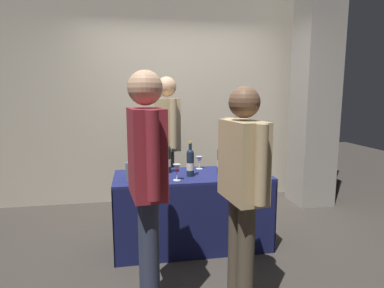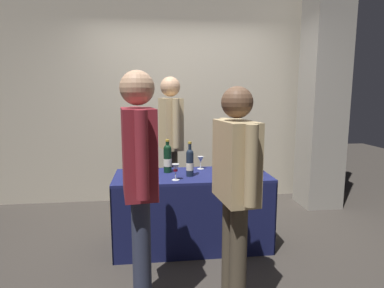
{
  "view_description": "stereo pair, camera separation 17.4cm",
  "coord_description": "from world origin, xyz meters",
  "px_view_note": "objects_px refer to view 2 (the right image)",
  "views": [
    {
      "loc": [
        -0.54,
        -3.02,
        1.51
      ],
      "look_at": [
        0.0,
        0.0,
        1.03
      ],
      "focal_mm": 30.19,
      "sensor_mm": 36.0,
      "label": 1
    },
    {
      "loc": [
        -0.37,
        -3.04,
        1.51
      ],
      "look_at": [
        0.0,
        0.0,
        1.03
      ],
      "focal_mm": 30.19,
      "sensor_mm": 36.0,
      "label": 2
    }
  ],
  "objects_px": {
    "tasting_table": "(192,197)",
    "wine_glass_near_vendor": "(201,160)",
    "featured_wine_bottle": "(168,158)",
    "wine_glass_near_taster": "(176,169)",
    "display_bottle_0": "(242,162)",
    "vendor_presenter": "(171,134)",
    "concrete_pillar": "(324,85)",
    "taster_foreground_right": "(139,171)",
    "flower_vase": "(130,167)",
    "wine_glass_mid": "(228,162)"
  },
  "relations": [
    {
      "from": "featured_wine_bottle",
      "to": "wine_glass_near_vendor",
      "type": "distance_m",
      "value": 0.37
    },
    {
      "from": "featured_wine_bottle",
      "to": "wine_glass_near_vendor",
      "type": "relative_size",
      "value": 2.49
    },
    {
      "from": "wine_glass_mid",
      "to": "flower_vase",
      "type": "xyz_separation_m",
      "value": [
        -0.97,
        -0.22,
        0.03
      ]
    },
    {
      "from": "tasting_table",
      "to": "wine_glass_mid",
      "type": "relative_size",
      "value": 12.27
    },
    {
      "from": "tasting_table",
      "to": "vendor_presenter",
      "type": "height_order",
      "value": "vendor_presenter"
    },
    {
      "from": "display_bottle_0",
      "to": "vendor_presenter",
      "type": "relative_size",
      "value": 0.18
    },
    {
      "from": "flower_vase",
      "to": "concrete_pillar",
      "type": "bearing_deg",
      "value": 24.57
    },
    {
      "from": "flower_vase",
      "to": "display_bottle_0",
      "type": "bearing_deg",
      "value": 1.16
    },
    {
      "from": "tasting_table",
      "to": "vendor_presenter",
      "type": "distance_m",
      "value": 0.97
    },
    {
      "from": "tasting_table",
      "to": "vendor_presenter",
      "type": "relative_size",
      "value": 0.88
    },
    {
      "from": "wine_glass_mid",
      "to": "wine_glass_near_taster",
      "type": "height_order",
      "value": "wine_glass_near_taster"
    },
    {
      "from": "wine_glass_near_taster",
      "to": "taster_foreground_right",
      "type": "xyz_separation_m",
      "value": [
        -0.29,
        -0.71,
        0.16
      ]
    },
    {
      "from": "concrete_pillar",
      "to": "featured_wine_bottle",
      "type": "bearing_deg",
      "value": -157.11
    },
    {
      "from": "featured_wine_bottle",
      "to": "flower_vase",
      "type": "relative_size",
      "value": 0.88
    },
    {
      "from": "tasting_table",
      "to": "wine_glass_near_taster",
      "type": "height_order",
      "value": "wine_glass_near_taster"
    },
    {
      "from": "display_bottle_0",
      "to": "wine_glass_near_vendor",
      "type": "relative_size",
      "value": 2.3
    },
    {
      "from": "tasting_table",
      "to": "wine_glass_near_vendor",
      "type": "relative_size",
      "value": 11.29
    },
    {
      "from": "featured_wine_bottle",
      "to": "wine_glass_near_taster",
      "type": "bearing_deg",
      "value": -79.21
    },
    {
      "from": "wine_glass_mid",
      "to": "flower_vase",
      "type": "bearing_deg",
      "value": -167.04
    },
    {
      "from": "taster_foreground_right",
      "to": "vendor_presenter",
      "type": "bearing_deg",
      "value": -17.17
    },
    {
      "from": "wine_glass_near_taster",
      "to": "wine_glass_mid",
      "type": "bearing_deg",
      "value": 27.7
    },
    {
      "from": "vendor_presenter",
      "to": "wine_glass_near_taster",
      "type": "bearing_deg",
      "value": -11.06
    },
    {
      "from": "wine_glass_near_vendor",
      "to": "featured_wine_bottle",
      "type": "bearing_deg",
      "value": -163.27
    },
    {
      "from": "tasting_table",
      "to": "wine_glass_mid",
      "type": "xyz_separation_m",
      "value": [
        0.38,
        0.1,
        0.32
      ]
    },
    {
      "from": "wine_glass_near_vendor",
      "to": "wine_glass_near_taster",
      "type": "distance_m",
      "value": 0.5
    },
    {
      "from": "concrete_pillar",
      "to": "display_bottle_0",
      "type": "relative_size",
      "value": 10.57
    },
    {
      "from": "tasting_table",
      "to": "wine_glass_near_vendor",
      "type": "height_order",
      "value": "wine_glass_near_vendor"
    },
    {
      "from": "concrete_pillar",
      "to": "wine_glass_near_taster",
      "type": "xyz_separation_m",
      "value": [
        -2.03,
        -1.19,
        -0.78
      ]
    },
    {
      "from": "tasting_table",
      "to": "wine_glass_near_vendor",
      "type": "bearing_deg",
      "value": 61.75
    },
    {
      "from": "wine_glass_mid",
      "to": "vendor_presenter",
      "type": "xyz_separation_m",
      "value": [
        -0.54,
        0.7,
        0.21
      ]
    },
    {
      "from": "wine_glass_mid",
      "to": "taster_foreground_right",
      "type": "xyz_separation_m",
      "value": [
        -0.85,
        -1.0,
        0.18
      ]
    },
    {
      "from": "concrete_pillar",
      "to": "wine_glass_mid",
      "type": "distance_m",
      "value": 1.9
    },
    {
      "from": "tasting_table",
      "to": "wine_glass_near_vendor",
      "type": "xyz_separation_m",
      "value": [
        0.12,
        0.22,
        0.32
      ]
    },
    {
      "from": "concrete_pillar",
      "to": "wine_glass_near_taster",
      "type": "bearing_deg",
      "value": -149.72
    },
    {
      "from": "wine_glass_mid",
      "to": "taster_foreground_right",
      "type": "distance_m",
      "value": 1.32
    },
    {
      "from": "concrete_pillar",
      "to": "flower_vase",
      "type": "distance_m",
      "value": 2.79
    },
    {
      "from": "display_bottle_0",
      "to": "flower_vase",
      "type": "relative_size",
      "value": 0.82
    },
    {
      "from": "wine_glass_near_vendor",
      "to": "vendor_presenter",
      "type": "bearing_deg",
      "value": 115.39
    },
    {
      "from": "tasting_table",
      "to": "featured_wine_bottle",
      "type": "xyz_separation_m",
      "value": [
        -0.23,
        0.11,
        0.38
      ]
    },
    {
      "from": "featured_wine_bottle",
      "to": "flower_vase",
      "type": "bearing_deg",
      "value": -146.45
    },
    {
      "from": "flower_vase",
      "to": "taster_foreground_right",
      "type": "height_order",
      "value": "taster_foreground_right"
    },
    {
      "from": "display_bottle_0",
      "to": "wine_glass_mid",
      "type": "distance_m",
      "value": 0.22
    },
    {
      "from": "tasting_table",
      "to": "taster_foreground_right",
      "type": "distance_m",
      "value": 1.13
    },
    {
      "from": "tasting_table",
      "to": "wine_glass_mid",
      "type": "distance_m",
      "value": 0.51
    },
    {
      "from": "concrete_pillar",
      "to": "tasting_table",
      "type": "relative_size",
      "value": 2.15
    },
    {
      "from": "featured_wine_bottle",
      "to": "wine_glass_mid",
      "type": "bearing_deg",
      "value": -1.19
    },
    {
      "from": "wine_glass_near_taster",
      "to": "flower_vase",
      "type": "height_order",
      "value": "flower_vase"
    },
    {
      "from": "concrete_pillar",
      "to": "taster_foreground_right",
      "type": "relative_size",
      "value": 1.95
    },
    {
      "from": "featured_wine_bottle",
      "to": "flower_vase",
      "type": "height_order",
      "value": "flower_vase"
    },
    {
      "from": "display_bottle_0",
      "to": "wine_glass_near_taster",
      "type": "height_order",
      "value": "display_bottle_0"
    }
  ]
}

